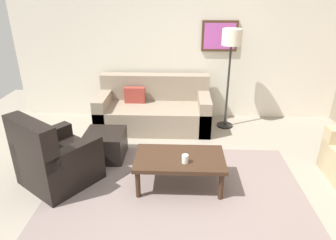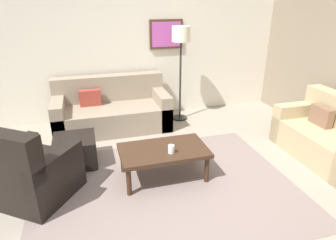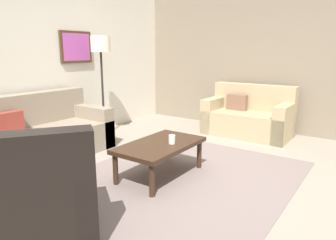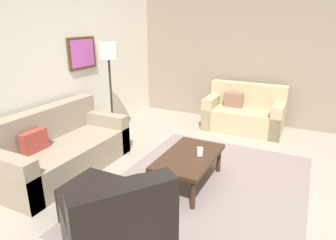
{
  "view_description": "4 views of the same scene",
  "coord_description": "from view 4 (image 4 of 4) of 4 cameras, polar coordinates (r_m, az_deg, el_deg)",
  "views": [
    {
      "loc": [
        0.03,
        -2.95,
        2.32
      ],
      "look_at": [
        -0.11,
        0.46,
        0.81
      ],
      "focal_mm": 32.31,
      "sensor_mm": 36.0,
      "label": 1
    },
    {
      "loc": [
        -0.8,
        -2.87,
        2.17
      ],
      "look_at": [
        0.19,
        0.55,
        0.67
      ],
      "focal_mm": 31.27,
      "sensor_mm": 36.0,
      "label": 2
    },
    {
      "loc": [
        -2.75,
        -1.82,
        1.48
      ],
      "look_at": [
        0.1,
        0.18,
        0.69
      ],
      "focal_mm": 32.92,
      "sensor_mm": 36.0,
      "label": 3
    },
    {
      "loc": [
        -3.14,
        -1.03,
        2.05
      ],
      "look_at": [
        0.19,
        0.63,
        0.79
      ],
      "focal_mm": 31.4,
      "sensor_mm": 36.0,
      "label": 4
    }
  ],
  "objects": [
    {
      "name": "area_rug",
      "position": [
        3.89,
        7.28,
        -13.19
      ],
      "size": [
        3.15,
        2.39,
        0.01
      ],
      "primitive_type": "cube",
      "color": "slate",
      "rests_on": "ground_plane"
    },
    {
      "name": "ottoman",
      "position": [
        3.41,
        -14.06,
        -14.82
      ],
      "size": [
        0.56,
        0.56,
        0.4
      ],
      "primitive_type": "cube",
      "color": "black",
      "rests_on": "ground_plane"
    },
    {
      "name": "armchair_leather",
      "position": [
        2.7,
        -9.6,
        -21.92
      ],
      "size": [
        1.12,
        1.12,
        0.95
      ],
      "color": "black",
      "rests_on": "ground_plane"
    },
    {
      "name": "couch_loveseat",
      "position": [
        6.0,
        14.62,
        1.18
      ],
      "size": [
        0.81,
        1.47,
        0.88
      ],
      "color": "tan",
      "rests_on": "ground_plane"
    },
    {
      "name": "lamp_standing",
      "position": [
        5.11,
        -11.4,
        11.15
      ],
      "size": [
        0.32,
        0.32,
        1.71
      ],
      "color": "black",
      "rests_on": "ground_plane"
    },
    {
      "name": "rear_partition",
      "position": [
        4.85,
        -22.73,
        9.59
      ],
      "size": [
        6.0,
        0.12,
        2.8
      ],
      "primitive_type": "cube",
      "color": "silver",
      "rests_on": "ground_plane"
    },
    {
      "name": "couch_main",
      "position": [
        4.5,
        -20.57,
        -5.52
      ],
      "size": [
        1.95,
        0.93,
        0.88
      ],
      "color": "gray",
      "rests_on": "ground_plane"
    },
    {
      "name": "coffee_table",
      "position": [
        3.83,
        4.07,
        -7.52
      ],
      "size": [
        1.1,
        0.64,
        0.41
      ],
      "color": "#382316",
      "rests_on": "ground_plane"
    },
    {
      "name": "framed_artwork",
      "position": [
        5.27,
        -16.34,
        12.33
      ],
      "size": [
        0.62,
        0.04,
        0.53
      ],
      "color": "#472D1C"
    },
    {
      "name": "stone_feature_panel",
      "position": [
        6.26,
        17.28,
        11.96
      ],
      "size": [
        0.12,
        5.2,
        2.8
      ],
      "primitive_type": "cube",
      "color": "gray",
      "rests_on": "ground_plane"
    },
    {
      "name": "cup",
      "position": [
        3.8,
        6.23,
        -6.11
      ],
      "size": [
        0.08,
        0.08,
        0.1
      ],
      "primitive_type": "cylinder",
      "color": "white",
      "rests_on": "coffee_table"
    },
    {
      "name": "ground_plane",
      "position": [
        3.89,
        7.28,
        -13.24
      ],
      "size": [
        8.0,
        8.0,
        0.0
      ],
      "primitive_type": "plane",
      "color": "gray"
    }
  ]
}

